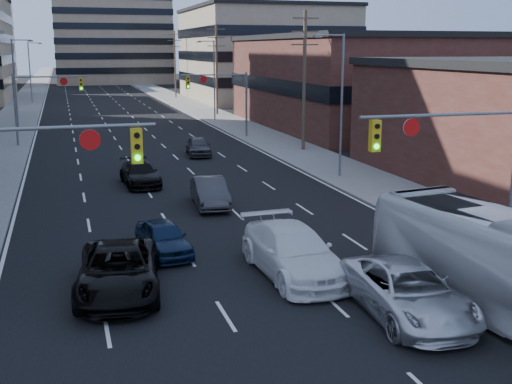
{
  "coord_description": "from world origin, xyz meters",
  "views": [
    {
      "loc": [
        -6.24,
        -12.01,
        8.12
      ],
      "look_at": [
        1.36,
        13.23,
        2.2
      ],
      "focal_mm": 45.0,
      "sensor_mm": 36.0,
      "label": 1
    }
  ],
  "objects_px": {
    "black_pickup": "(118,271)",
    "sedan_blue": "(163,238)",
    "white_van": "(293,252)",
    "silver_suv": "(407,291)"
  },
  "relations": [
    {
      "from": "black_pickup",
      "to": "white_van",
      "type": "xyz_separation_m",
      "value": [
        6.26,
        -0.0,
        0.08
      ]
    },
    {
      "from": "sedan_blue",
      "to": "silver_suv",
      "type": "bearing_deg",
      "value": -60.36
    },
    {
      "from": "black_pickup",
      "to": "white_van",
      "type": "distance_m",
      "value": 6.26
    },
    {
      "from": "white_van",
      "to": "sedan_blue",
      "type": "distance_m",
      "value": 5.63
    },
    {
      "from": "silver_suv",
      "to": "sedan_blue",
      "type": "relative_size",
      "value": 1.44
    },
    {
      "from": "white_van",
      "to": "sedan_blue",
      "type": "height_order",
      "value": "white_van"
    },
    {
      "from": "black_pickup",
      "to": "sedan_blue",
      "type": "relative_size",
      "value": 1.44
    },
    {
      "from": "white_van",
      "to": "silver_suv",
      "type": "xyz_separation_m",
      "value": [
        2.11,
        -4.49,
        -0.08
      ]
    },
    {
      "from": "black_pickup",
      "to": "silver_suv",
      "type": "bearing_deg",
      "value": -21.37
    },
    {
      "from": "white_van",
      "to": "silver_suv",
      "type": "distance_m",
      "value": 4.96
    }
  ]
}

